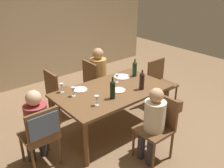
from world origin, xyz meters
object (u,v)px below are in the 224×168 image
(person_man_guest, at_px, (153,120))
(dinner_plate_guest_left, at_px, (80,90))
(dining_table, at_px, (112,94))
(chair_far_left, at_px, (58,91))
(wine_bottle_tall_green, at_px, (142,80))
(wine_glass_centre, at_px, (97,98))
(wine_glass_far, at_px, (73,90))
(wine_bottle_dark_red, at_px, (113,89))
(chair_near, at_px, (158,123))
(chair_right_end, at_px, (160,80))
(chair_left_end, at_px, (42,131))
(wine_glass_near_left, at_px, (62,86))
(wine_glass_near_right, at_px, (117,76))
(handbag, at_px, (176,108))
(wine_bottle_short_olive, at_px, (135,68))
(person_man_bearded, at_px, (99,72))
(dinner_plate_host, at_px, (118,90))
(dinner_plate_guest_right, at_px, (122,77))
(chair_far_right, at_px, (95,80))
(person_woman_host, at_px, (36,122))

(person_man_guest, distance_m, dinner_plate_guest_left, 1.28)
(dining_table, height_order, chair_far_left, chair_far_left)
(wine_bottle_tall_green, distance_m, wine_glass_centre, 0.86)
(wine_glass_far, bearing_deg, wine_bottle_dark_red, -46.54)
(chair_near, xyz_separation_m, chair_right_end, (1.19, 0.99, 0.00))
(person_man_guest, bearing_deg, chair_left_end, 58.12)
(chair_far_left, bearing_deg, person_man_guest, 14.45)
(wine_glass_near_left, relative_size, wine_glass_near_right, 1.00)
(wine_glass_near_left, bearing_deg, chair_far_left, 71.00)
(wine_glass_centre, bearing_deg, chair_far_left, 90.30)
(handbag, bearing_deg, dinner_plate_guest_left, 158.20)
(person_man_guest, height_order, wine_glass_far, person_man_guest)
(chair_near, xyz_separation_m, wine_bottle_short_olive, (0.59, 1.09, 0.36))
(person_man_bearded, relative_size, wine_glass_near_left, 7.75)
(dining_table, height_order, wine_bottle_short_olive, wine_bottle_short_olive)
(dinner_plate_host, height_order, dinner_plate_guest_right, same)
(chair_far_right, height_order, chair_near, same)
(person_man_guest, distance_m, dinner_plate_guest_right, 1.29)
(person_woman_host, xyz_separation_m, wine_glass_centre, (0.79, -0.28, 0.20))
(chair_far_left, distance_m, wine_bottle_short_olive, 1.41)
(wine_bottle_short_olive, height_order, dinner_plate_guest_left, wine_bottle_short_olive)
(dining_table, height_order, chair_left_end, chair_left_end)
(person_man_guest, bearing_deg, chair_near, -90.00)
(chair_left_end, relative_size, chair_near, 1.00)
(dining_table, distance_m, chair_far_right, 0.96)
(chair_far_left, xyz_separation_m, chair_right_end, (1.77, -0.81, 0.00))
(person_man_bearded, bearing_deg, dinner_plate_guest_left, -54.74)
(chair_right_end, bearing_deg, person_man_bearded, -43.88)
(wine_glass_near_left, xyz_separation_m, wine_glass_centre, (0.17, -0.68, 0.00))
(wine_glass_centre, bearing_deg, wine_glass_near_right, 30.09)
(person_man_bearded, height_order, wine_bottle_short_olive, person_man_bearded)
(person_woman_host, bearing_deg, dinner_plate_host, -4.91)
(chair_near, relative_size, dinner_plate_guest_right, 3.29)
(dinner_plate_host, height_order, handbag, dinner_plate_host)
(wine_bottle_short_olive, bearing_deg, wine_glass_centre, -159.37)
(chair_far_left, distance_m, wine_glass_far, 0.78)
(chair_near, bearing_deg, wine_glass_near_right, -8.83)
(dinner_plate_host, bearing_deg, wine_bottle_tall_green, -30.75)
(chair_near, xyz_separation_m, wine_bottle_tall_green, (0.29, 0.62, 0.36))
(wine_glass_far, bearing_deg, wine_glass_near_left, 106.24)
(chair_far_left, bearing_deg, wine_glass_far, -7.67)
(wine_bottle_dark_red, relative_size, wine_glass_near_right, 2.27)
(wine_bottle_short_olive, bearing_deg, person_woman_host, -175.36)
(person_man_guest, bearing_deg, wine_bottle_tall_green, -33.09)
(person_man_bearded, relative_size, dinner_plate_guest_right, 4.13)
(chair_right_end, bearing_deg, wine_bottle_tall_green, 22.29)
(dinner_plate_guest_right, bearing_deg, chair_right_end, -13.71)
(person_woman_host, height_order, wine_glass_near_left, person_woman_host)
(chair_left_end, xyz_separation_m, wine_glass_centre, (0.79, -0.13, 0.26))
(chair_far_left, xyz_separation_m, wine_glass_far, (-0.09, -0.70, 0.32))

